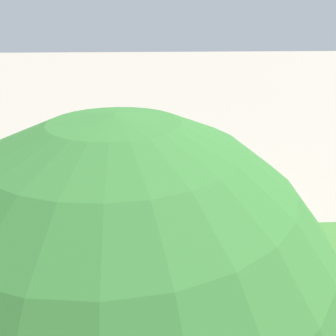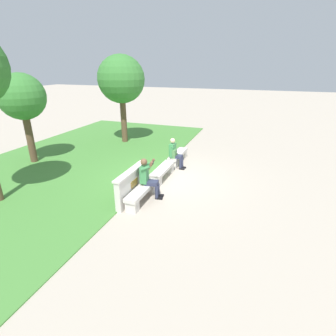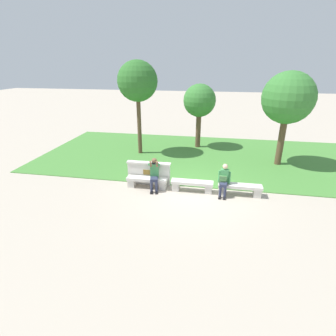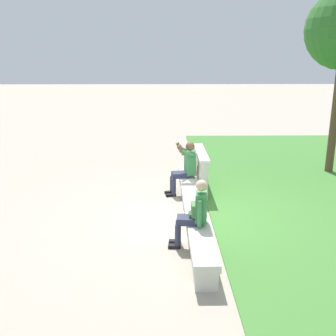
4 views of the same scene
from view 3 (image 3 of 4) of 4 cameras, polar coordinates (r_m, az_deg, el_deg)
ground_plane at (r=10.78m, az=5.20°, el=-5.03°), size 80.00×80.00×0.00m
grass_strip at (r=14.81m, az=6.81°, el=2.65°), size 17.45×8.00×0.03m
bench_main at (r=10.95m, az=-4.59°, el=-2.87°), size 1.69×0.40×0.45m
bench_near at (r=10.65m, az=5.25°, el=-3.63°), size 1.69×0.40×0.45m
bench_mid at (r=10.69m, az=15.35°, el=-4.29°), size 1.69×0.40×0.45m
backrest_wall_with_plaque at (r=11.16m, az=-4.18°, el=-1.11°), size 1.86×0.24×1.01m
person_photographer at (r=10.62m, az=-3.01°, el=-1.02°), size 0.51×0.76×1.32m
person_distant at (r=10.42m, az=12.10°, el=-2.36°), size 0.48×0.70×1.26m
backpack at (r=10.46m, az=11.86°, el=-2.51°), size 0.28×0.24×0.43m
tree_behind_wall at (r=13.88m, az=24.69°, el=13.58°), size 2.44×2.44×4.57m
tree_left_background at (r=15.80m, az=6.87°, el=14.22°), size 1.89×1.89×3.78m
tree_right_background at (r=14.49m, az=-6.66°, el=18.13°), size 2.12×2.12×5.04m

